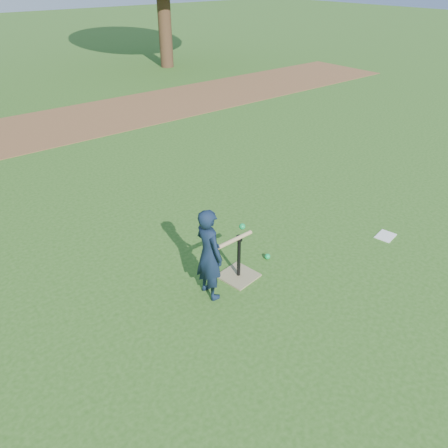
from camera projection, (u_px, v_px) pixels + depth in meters
ground at (239, 273)px, 5.72m from camera, size 80.00×80.00×0.00m
dirt_strip at (42, 128)px, 10.74m from camera, size 24.00×3.00×0.01m
child at (209, 254)px, 5.06m from camera, size 0.30×0.44×1.17m
wiffle_ball_ground at (267, 256)px, 5.97m from camera, size 0.08×0.08×0.08m
clipboard at (386, 236)px, 6.48m from camera, size 0.34×0.28×0.01m
batting_tee at (239, 269)px, 5.60m from camera, size 0.49×0.49×0.61m
swing_action at (233, 239)px, 5.28m from camera, size 0.63×0.23×0.12m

